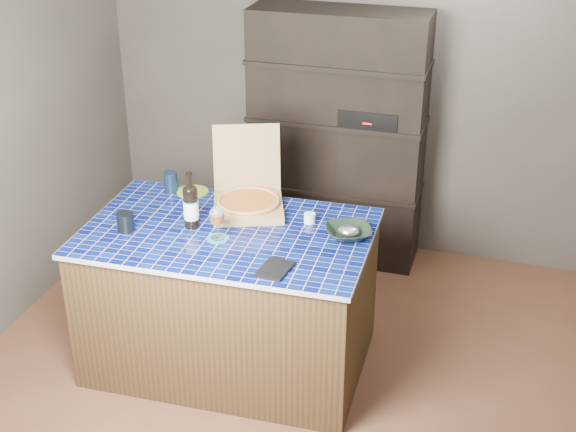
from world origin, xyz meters
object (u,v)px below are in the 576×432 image
(kitchen_island, at_px, (230,297))
(mead_bottle, at_px, (191,206))
(wine_glass, at_px, (217,217))
(dvd_case, at_px, (275,269))
(bowl, at_px, (348,232))
(pizza_box, at_px, (248,199))

(kitchen_island, xyz_separation_m, mead_bottle, (-0.21, -0.01, 0.56))
(wine_glass, distance_m, dvd_case, 0.48)
(mead_bottle, xyz_separation_m, dvd_case, (0.59, -0.33, -0.12))
(wine_glass, relative_size, bowl, 0.77)
(pizza_box, relative_size, bowl, 2.39)
(mead_bottle, distance_m, dvd_case, 0.69)
(wine_glass, bearing_deg, bowl, 18.33)
(kitchen_island, height_order, bowl, bowl)
(pizza_box, bearing_deg, bowl, -35.85)
(kitchen_island, relative_size, dvd_case, 8.06)
(wine_glass, height_order, bowl, wine_glass)
(pizza_box, height_order, bowl, pizza_box)
(kitchen_island, xyz_separation_m, bowl, (0.66, 0.12, 0.47))
(bowl, bearing_deg, wine_glass, -161.67)
(kitchen_island, relative_size, mead_bottle, 4.92)
(mead_bottle, distance_m, bowl, 0.88)
(wine_glass, height_order, dvd_case, wine_glass)
(mead_bottle, bearing_deg, kitchen_island, 2.81)
(mead_bottle, distance_m, wine_glass, 0.21)
(wine_glass, bearing_deg, dvd_case, -30.03)
(wine_glass, xyz_separation_m, bowl, (0.67, 0.22, -0.10))
(pizza_box, xyz_separation_m, bowl, (0.64, -0.17, -0.03))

